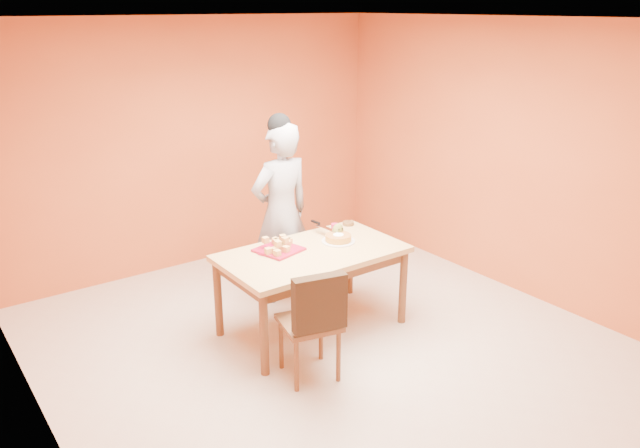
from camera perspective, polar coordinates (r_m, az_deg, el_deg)
floor at (r=5.47m, az=1.30°, el=-11.34°), size 5.00×5.00×0.00m
ceiling at (r=4.70m, az=1.56°, el=18.24°), size 5.00×5.00×0.00m
wall_back at (r=7.00m, az=-11.17°, el=7.15°), size 4.50×0.00×4.50m
wall_left at (r=4.05m, az=-24.89°, el=-3.43°), size 0.00×5.00×5.00m
wall_right at (r=6.49m, az=17.52°, el=5.64°), size 0.00×5.00×5.00m
dining_table at (r=5.49m, az=-0.72°, el=-3.40°), size 1.60×0.90×0.76m
dining_chair at (r=4.88m, az=-0.86°, el=-8.83°), size 0.53×0.59×0.94m
pastry_pile at (r=5.45m, az=-3.81°, el=-1.76°), size 0.31×0.31×0.10m
person at (r=6.04m, az=-3.57°, el=0.99°), size 0.67×0.45×1.78m
pastry_platter at (r=5.47m, az=-3.79°, el=-2.36°), size 0.42×0.42×0.02m
red_dinner_plate at (r=5.47m, az=-4.69°, el=-2.44°), size 0.25×0.25×0.01m
white_cake_plate at (r=5.66m, az=1.68°, el=-1.58°), size 0.39×0.39×0.01m
sponge_cake at (r=5.65m, az=1.68°, el=-1.27°), size 0.29×0.29×0.05m
cake_server at (r=5.78m, az=0.68°, el=-0.42°), size 0.08×0.28×0.01m
egg_ornament at (r=5.74m, az=1.65°, el=-0.62°), size 0.13×0.11×0.14m
magenta_glass at (r=5.85m, az=1.35°, el=-0.44°), size 0.08×0.08×0.10m
checker_tin at (r=6.10m, az=2.60°, el=0.06°), size 0.11×0.11×0.03m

